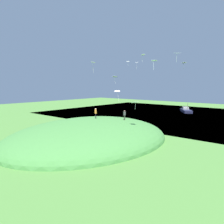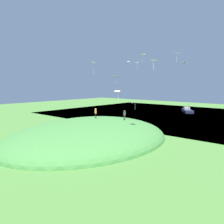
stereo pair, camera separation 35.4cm
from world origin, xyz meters
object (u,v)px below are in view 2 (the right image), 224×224
Objects in this scene: kite_4 at (185,63)px; kite_5 at (177,53)px; mooring_post at (103,122)px; kite_8 at (143,55)px; kite_9 at (117,92)px; person_walking_path at (96,112)px; kite_7 at (93,63)px; kite_2 at (128,62)px; kite_6 at (137,63)px; kite_3 at (115,77)px; kite_1 at (135,103)px; kite_0 at (154,61)px; person_near_shore at (125,114)px; boat_on_lake at (187,110)px.

kite_5 is (7.77, 1.89, 0.93)m from kite_4.
kite_4 is 22.50m from mooring_post.
kite_8 is 8.11m from kite_9.
kite_7 reaches higher than person_walking_path.
kite_6 is (-0.12, 2.47, -0.47)m from kite_2.
kite_3 is at bearing -96.08° from kite_5.
kite_4 is at bearing 94.55° from kite_6.
mooring_post is at bearing -119.08° from kite_1.
kite_4 is 0.88× the size of kite_5.
kite_4 is 11.67m from kite_8.
kite_3 is 1.23× the size of kite_4.
mooring_post is at bearing -104.75° from kite_0.
kite_3 reaches higher than person_walking_path.
kite_3 is at bearing -137.12° from kite_9.
kite_0 is 0.96× the size of kite_6.
kite_4 reaches higher than kite_3.
kite_3 is 1.08× the size of kite_5.
kite_9 is at bearing 59.25° from mooring_post.
kite_9 is at bearing 42.88° from kite_3.
kite_5 is 5.83m from kite_8.
kite_1 is at bearing 40.13° from kite_2.
person_walking_path is 1.04× the size of person_near_shore.
kite_8 is at bearing 110.11° from kite_7.
kite_8 is (11.33, -2.72, 0.64)m from kite_4.
mooring_post is at bearing -147.06° from kite_7.
kite_6 is at bearing 92.87° from kite_2.
kite_9 is (-4.31, 1.51, 3.54)m from person_walking_path.
kite_5 reaches higher than kite_6.
kite_2 is 14.62m from kite_9.
person_near_shore is 4.54m from kite_9.
person_walking_path reaches higher than mooring_post.
kite_6 is 1.44× the size of mooring_post.
kite_2 is 2.52m from kite_6.
kite_0 is (-5.45, 8.58, 8.81)m from person_walking_path.
kite_8 is (-1.63, 2.71, 10.39)m from person_near_shore.
kite_5 is (-3.53, 2.38, 1.43)m from kite_0.
kite_4 is (-1.01, 13.61, -1.05)m from kite_2.
person_walking_path is 1.34× the size of kite_4.
kite_9 is (42.30, 3.44, 7.68)m from boat_on_lake.
kite_9 is at bearing 117.73° from kite_7.
kite_3 reaches higher than mooring_post.
kite_5 is 23.43m from mooring_post.
kite_2 is (-11.95, -8.18, 10.80)m from person_near_shore.
kite_9 is (4.67, -9.45, -6.70)m from kite_5.
kite_4 is 0.62× the size of kite_9.
kite_0 is at bearing 106.51° from kite_7.
boat_on_lake is 3.95× the size of kite_7.
kite_2 is at bearing 96.96° from person_near_shore.
kite_5 reaches higher than kite_7.
kite_9 is at bearing -63.70° from kite_5.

